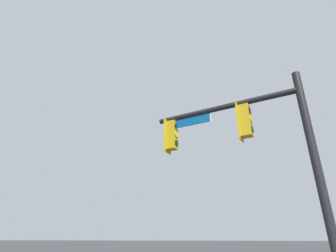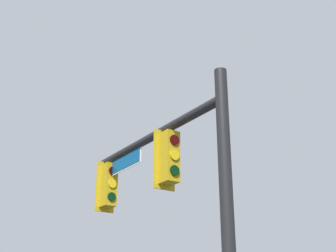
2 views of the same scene
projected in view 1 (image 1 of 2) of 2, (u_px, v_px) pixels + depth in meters
signal_pole_near at (246, 137)px, 8.34m from camera, size 4.94×1.48×6.18m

